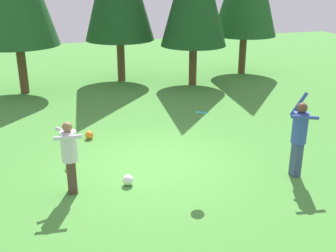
% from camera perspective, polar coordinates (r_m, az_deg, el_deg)
% --- Properties ---
extents(ground_plane, '(40.00, 40.00, 0.00)m').
position_cam_1_polar(ground_plane, '(10.21, -1.68, -5.30)').
color(ground_plane, '#478C38').
extents(person_thrower, '(0.62, 0.58, 1.95)m').
position_cam_1_polar(person_thrower, '(9.71, 17.71, -0.90)').
color(person_thrower, '#38476B').
rests_on(person_thrower, ground_plane).
extents(person_catcher, '(0.58, 0.53, 1.61)m').
position_cam_1_polar(person_catcher, '(8.79, -13.48, -3.51)').
color(person_catcher, '#4C382D').
rests_on(person_catcher, ground_plane).
extents(frisbee, '(0.36, 0.36, 0.11)m').
position_cam_1_polar(frisbee, '(8.93, 4.73, 1.90)').
color(frisbee, '#2393D1').
extents(ball_white, '(0.24, 0.24, 0.24)m').
position_cam_1_polar(ball_white, '(9.25, -5.56, -7.45)').
color(ball_white, white).
rests_on(ball_white, ground_plane).
extents(ball_yellow, '(0.24, 0.24, 0.24)m').
position_cam_1_polar(ball_yellow, '(10.23, -13.26, -5.09)').
color(ball_yellow, yellow).
rests_on(ball_yellow, ground_plane).
extents(ball_orange, '(0.23, 0.23, 0.23)m').
position_cam_1_polar(ball_orange, '(11.91, -10.84, -1.22)').
color(ball_orange, orange).
rests_on(ball_orange, ground_plane).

